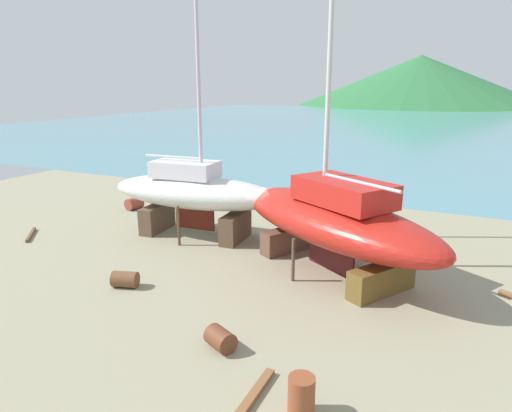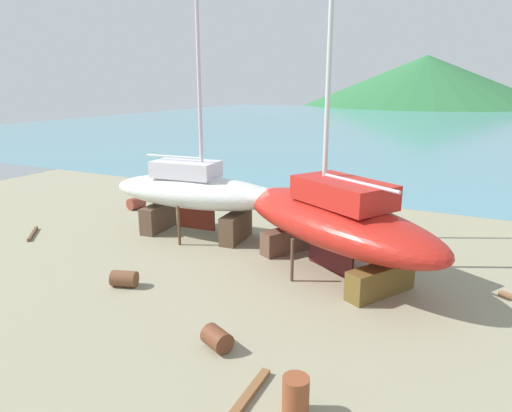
{
  "view_description": "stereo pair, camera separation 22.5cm",
  "coord_description": "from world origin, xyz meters",
  "px_view_note": "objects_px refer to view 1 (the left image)",
  "views": [
    {
      "loc": [
        7.1,
        -17.77,
        6.87
      ],
      "look_at": [
        -0.85,
        -1.3,
        1.97
      ],
      "focal_mm": 32.06,
      "sensor_mm": 36.0,
      "label": 1
    },
    {
      "loc": [
        7.3,
        -17.67,
        6.87
      ],
      "look_at": [
        -0.85,
        -1.3,
        1.97
      ],
      "focal_mm": 32.06,
      "sensor_mm": 36.0,
      "label": 2
    }
  ],
  "objects_px": {
    "worker": "(297,206)",
    "barrel_rust_near": "(301,396)",
    "barrel_blue_faded": "(125,279)",
    "barrel_tipped_right": "(220,339)",
    "barrel_tipped_center": "(134,204)",
    "sailboat_small_center": "(333,219)",
    "sailboat_far_slipway": "(193,192)"
  },
  "relations": [
    {
      "from": "sailboat_small_center",
      "to": "sailboat_far_slipway",
      "type": "xyz_separation_m",
      "value": [
        -6.98,
        1.25,
        0.05
      ]
    },
    {
      "from": "barrel_tipped_right",
      "to": "barrel_tipped_center",
      "type": "height_order",
      "value": "barrel_tipped_center"
    },
    {
      "from": "sailboat_small_center",
      "to": "barrel_tipped_right",
      "type": "bearing_deg",
      "value": 110.51
    },
    {
      "from": "barrel_rust_near",
      "to": "barrel_tipped_center",
      "type": "bearing_deg",
      "value": 141.07
    },
    {
      "from": "barrel_rust_near",
      "to": "barrel_tipped_center",
      "type": "distance_m",
      "value": 18.34
    },
    {
      "from": "sailboat_far_slipway",
      "to": "barrel_tipped_right",
      "type": "distance_m",
      "value": 9.88
    },
    {
      "from": "worker",
      "to": "barrel_tipped_center",
      "type": "relative_size",
      "value": 1.92
    },
    {
      "from": "sailboat_small_center",
      "to": "barrel_blue_faded",
      "type": "distance_m",
      "value": 7.78
    },
    {
      "from": "barrel_rust_near",
      "to": "sailboat_small_center",
      "type": "bearing_deg",
      "value": 102.16
    },
    {
      "from": "barrel_blue_faded",
      "to": "worker",
      "type": "bearing_deg",
      "value": 74.58
    },
    {
      "from": "barrel_tipped_right",
      "to": "barrel_tipped_center",
      "type": "distance_m",
      "value": 15.28
    },
    {
      "from": "barrel_blue_faded",
      "to": "barrel_rust_near",
      "type": "relative_size",
      "value": 0.98
    },
    {
      "from": "sailboat_far_slipway",
      "to": "barrel_rust_near",
      "type": "distance_m",
      "value": 12.72
    },
    {
      "from": "barrel_tipped_right",
      "to": "barrel_blue_faded",
      "type": "height_order",
      "value": "barrel_tipped_right"
    },
    {
      "from": "sailboat_small_center",
      "to": "barrel_rust_near",
      "type": "xyz_separation_m",
      "value": [
        1.7,
        -7.9,
        -1.58
      ]
    },
    {
      "from": "barrel_tipped_right",
      "to": "sailboat_far_slipway",
      "type": "bearing_deg",
      "value": 127.17
    },
    {
      "from": "sailboat_small_center",
      "to": "sailboat_far_slipway",
      "type": "distance_m",
      "value": 7.09
    },
    {
      "from": "worker",
      "to": "barrel_tipped_right",
      "type": "xyz_separation_m",
      "value": [
        2.25,
        -11.65,
        -0.59
      ]
    },
    {
      "from": "sailboat_small_center",
      "to": "barrel_rust_near",
      "type": "height_order",
      "value": "sailboat_small_center"
    },
    {
      "from": "sailboat_small_center",
      "to": "worker",
      "type": "height_order",
      "value": "sailboat_small_center"
    },
    {
      "from": "worker",
      "to": "barrel_rust_near",
      "type": "relative_size",
      "value": 1.91
    },
    {
      "from": "barrel_tipped_right",
      "to": "barrel_rust_near",
      "type": "distance_m",
      "value": 3.15
    },
    {
      "from": "barrel_rust_near",
      "to": "worker",
      "type": "bearing_deg",
      "value": 111.15
    },
    {
      "from": "sailboat_small_center",
      "to": "barrel_tipped_right",
      "type": "relative_size",
      "value": 22.32
    },
    {
      "from": "sailboat_far_slipway",
      "to": "barrel_tipped_center",
      "type": "relative_size",
      "value": 16.36
    },
    {
      "from": "barrel_blue_faded",
      "to": "barrel_rust_near",
      "type": "height_order",
      "value": "barrel_rust_near"
    },
    {
      "from": "worker",
      "to": "barrel_tipped_center",
      "type": "height_order",
      "value": "worker"
    },
    {
      "from": "barrel_blue_faded",
      "to": "sailboat_small_center",
      "type": "bearing_deg",
      "value": 37.16
    },
    {
      "from": "sailboat_small_center",
      "to": "barrel_tipped_center",
      "type": "relative_size",
      "value": 19.67
    },
    {
      "from": "barrel_rust_near",
      "to": "barrel_tipped_right",
      "type": "bearing_deg",
      "value": 153.25
    },
    {
      "from": "barrel_tipped_right",
      "to": "worker",
      "type": "bearing_deg",
      "value": 100.92
    },
    {
      "from": "sailboat_far_slipway",
      "to": "barrel_tipped_center",
      "type": "distance_m",
      "value": 6.32
    }
  ]
}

